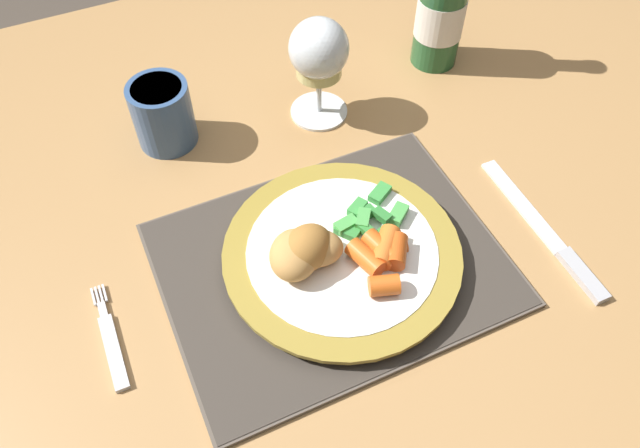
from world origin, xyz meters
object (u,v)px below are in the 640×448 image
at_px(wine_glass, 319,54).
at_px(table_knife, 551,239).
at_px(bottle, 443,1).
at_px(dining_table, 263,223).
at_px(fork, 112,343).
at_px(drinking_cup, 162,113).
at_px(dinner_plate, 342,255).

bearing_deg(wine_glass, table_knife, -63.55).
bearing_deg(bottle, dining_table, -160.11).
xyz_separation_m(dining_table, wine_glass, (0.12, 0.08, 0.18)).
height_order(table_knife, bottle, bottle).
relative_size(table_knife, wine_glass, 1.55).
height_order(fork, bottle, bottle).
xyz_separation_m(fork, drinking_cup, (0.13, 0.26, 0.04)).
xyz_separation_m(dining_table, table_knife, (0.27, -0.22, 0.09)).
relative_size(dining_table, drinking_cup, 17.64).
xyz_separation_m(fork, bottle, (0.53, 0.26, 0.09)).
bearing_deg(bottle, table_knife, -97.80).
xyz_separation_m(dining_table, bottle, (0.31, 0.11, 0.18)).
relative_size(table_knife, bottle, 0.86).
xyz_separation_m(fork, wine_glass, (0.33, 0.22, 0.09)).
relative_size(bottle, drinking_cup, 2.98).
bearing_deg(drinking_cup, fork, -117.42).
distance_m(wine_glass, drinking_cup, 0.20).
distance_m(dining_table, bottle, 0.38).
distance_m(dining_table, drinking_cup, 0.19).
bearing_deg(drinking_cup, wine_glass, -10.00).
xyz_separation_m(table_knife, drinking_cup, (-0.35, 0.34, 0.04)).
xyz_separation_m(bottle, drinking_cup, (-0.39, 0.00, -0.05)).
height_order(dining_table, drinking_cup, drinking_cup).
distance_m(dinner_plate, table_knife, 0.24).
relative_size(dinner_plate, fork, 2.05).
relative_size(table_knife, drinking_cup, 2.58).
bearing_deg(wine_glass, dinner_plate, -108.73).
height_order(table_knife, wine_glass, wine_glass).
bearing_deg(fork, table_knife, -9.16).
xyz_separation_m(dinner_plate, table_knife, (0.23, -0.07, -0.01)).
bearing_deg(wine_glass, bottle, 9.66).
xyz_separation_m(dinner_plate, bottle, (0.27, 0.26, 0.08)).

